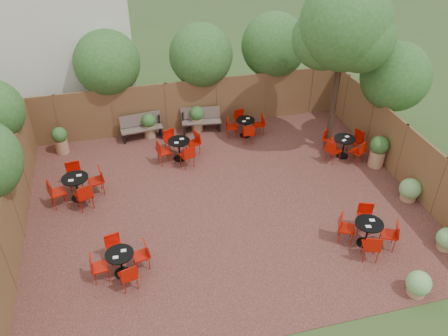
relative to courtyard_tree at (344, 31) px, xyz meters
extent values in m
plane|color=#354F23|center=(-4.46, -2.13, -4.45)|extent=(80.00, 80.00, 0.00)
cube|color=#361A16|center=(-4.46, -2.13, -4.44)|extent=(12.00, 10.00, 0.02)
cube|color=#55351F|center=(-4.46, 2.87, -3.45)|extent=(12.00, 0.08, 2.00)
cube|color=#55351F|center=(-10.46, -2.13, -3.45)|extent=(0.08, 10.00, 2.00)
cube|color=#55351F|center=(1.54, -2.13, -3.45)|extent=(0.08, 10.00, 2.00)
cube|color=beige|center=(-8.96, 5.87, -0.45)|extent=(5.00, 4.00, 8.00)
sphere|color=#27561C|center=(-7.46, 3.57, -1.72)|extent=(2.43, 2.43, 2.43)
sphere|color=#27561C|center=(-3.96, 3.47, -1.72)|extent=(2.43, 2.43, 2.43)
sphere|color=#27561C|center=(-0.96, 3.67, -1.67)|extent=(2.60, 2.60, 2.60)
sphere|color=#27561C|center=(2.14, -0.13, -1.72)|extent=(2.41, 2.41, 2.41)
cylinder|color=black|center=(0.01, 0.01, -2.00)|extent=(0.22, 0.22, 4.86)
sphere|color=#27561C|center=(0.01, 0.01, 0.19)|extent=(2.94, 2.94, 2.94)
sphere|color=#27561C|center=(-0.49, 0.41, -0.34)|extent=(2.06, 2.06, 2.06)
sphere|color=#27561C|center=(0.41, -0.39, -0.15)|extent=(2.15, 2.15, 2.15)
cube|color=brown|center=(-6.55, 2.42, -3.98)|extent=(1.60, 0.64, 0.05)
cube|color=brown|center=(-6.55, 2.62, -3.70)|extent=(1.56, 0.29, 0.47)
cube|color=black|center=(-7.25, 2.42, -4.22)|extent=(0.11, 0.47, 0.42)
cube|color=black|center=(-5.84, 2.42, -4.22)|extent=(0.11, 0.47, 0.42)
cube|color=brown|center=(-4.22, 2.42, -3.99)|extent=(1.58, 0.66, 0.05)
cube|color=brown|center=(-4.22, 2.62, -3.71)|extent=(1.53, 0.32, 0.46)
cube|color=black|center=(-4.92, 2.42, -4.22)|extent=(0.12, 0.46, 0.41)
cube|color=black|center=(-3.53, 2.42, -4.22)|extent=(0.12, 0.46, 0.41)
cylinder|color=black|center=(0.33, -0.58, -4.41)|extent=(0.44, 0.44, 0.03)
cylinder|color=black|center=(0.33, -0.58, -4.05)|extent=(0.05, 0.05, 0.70)
cylinder|color=black|center=(0.33, -0.58, -3.69)|extent=(0.76, 0.76, 0.03)
cube|color=white|center=(0.45, -0.50, -3.67)|extent=(0.17, 0.15, 0.02)
cube|color=white|center=(0.23, -0.71, -3.67)|extent=(0.17, 0.15, 0.02)
cylinder|color=black|center=(-7.78, -4.31, -4.41)|extent=(0.43, 0.43, 0.03)
cylinder|color=black|center=(-7.78, -4.31, -4.07)|extent=(0.05, 0.05, 0.68)
cylinder|color=black|center=(-7.78, -4.31, -3.72)|extent=(0.73, 0.73, 0.03)
cube|color=white|center=(-7.67, -4.23, -3.70)|extent=(0.15, 0.12, 0.01)
cube|color=white|center=(-7.88, -4.43, -3.70)|extent=(0.15, 0.12, 0.01)
cylinder|color=black|center=(-5.40, 0.69, -4.41)|extent=(0.45, 0.45, 0.03)
cylinder|color=black|center=(-5.40, 0.69, -4.05)|extent=(0.05, 0.05, 0.71)
cylinder|color=black|center=(-5.40, 0.69, -3.68)|extent=(0.78, 0.78, 0.03)
cube|color=white|center=(-5.28, 0.77, -3.66)|extent=(0.16, 0.13, 0.02)
cube|color=white|center=(-5.50, 0.57, -3.66)|extent=(0.16, 0.13, 0.02)
cylinder|color=black|center=(-2.67, 1.67, -4.41)|extent=(0.42, 0.42, 0.03)
cylinder|color=black|center=(-2.67, 1.67, -4.08)|extent=(0.05, 0.05, 0.66)
cylinder|color=black|center=(-2.67, 1.67, -3.74)|extent=(0.72, 0.72, 0.03)
cube|color=white|center=(-2.56, 1.74, -3.72)|extent=(0.14, 0.10, 0.01)
cube|color=white|center=(-2.76, 1.55, -3.72)|extent=(0.14, 0.10, 0.01)
cylinder|color=black|center=(-8.90, -0.76, -4.41)|extent=(0.48, 0.48, 0.03)
cylinder|color=black|center=(-8.90, -0.76, -4.03)|extent=(0.05, 0.05, 0.76)
cylinder|color=black|center=(-8.90, -0.76, -3.64)|extent=(0.82, 0.82, 0.03)
cube|color=white|center=(-8.77, -0.68, -3.61)|extent=(0.17, 0.14, 0.02)
cube|color=white|center=(-9.01, -0.89, -3.61)|extent=(0.17, 0.14, 0.02)
cylinder|color=black|center=(-1.08, -4.87, -4.41)|extent=(0.45, 0.45, 0.03)
cylinder|color=black|center=(-1.08, -4.87, -4.05)|extent=(0.05, 0.05, 0.72)
cylinder|color=black|center=(-1.08, -4.87, -3.68)|extent=(0.78, 0.78, 0.03)
cube|color=white|center=(-0.95, -4.79, -3.65)|extent=(0.17, 0.14, 0.02)
cube|color=white|center=(-1.18, -5.00, -3.65)|extent=(0.17, 0.14, 0.02)
cylinder|color=#A07350|center=(-6.24, 2.51, -4.17)|extent=(0.44, 0.44, 0.51)
sphere|color=#27561C|center=(-6.24, 2.51, -3.72)|extent=(0.53, 0.53, 0.53)
cylinder|color=#A07350|center=(-4.38, 2.57, -4.16)|extent=(0.46, 0.46, 0.53)
sphere|color=#27561C|center=(-4.38, 2.57, -3.69)|extent=(0.55, 0.55, 0.55)
cylinder|color=#A07350|center=(-9.48, 2.18, -4.16)|extent=(0.46, 0.46, 0.53)
sphere|color=#27561C|center=(-9.48, 2.18, -3.69)|extent=(0.56, 0.56, 0.56)
cylinder|color=#A07350|center=(1.19, -1.42, -4.12)|extent=(0.53, 0.53, 0.61)
sphere|color=#27561C|center=(1.19, -1.42, -3.58)|extent=(0.63, 0.63, 0.63)
cylinder|color=#A07350|center=(0.99, -5.57, -4.33)|extent=(0.44, 0.44, 0.20)
sphere|color=#649D51|center=(0.99, -5.57, -4.08)|extent=(0.60, 0.60, 0.60)
cylinder|color=#A07350|center=(-0.70, -6.78, -4.32)|extent=(0.46, 0.46, 0.21)
sphere|color=#649D51|center=(-0.70, -6.78, -4.06)|extent=(0.62, 0.62, 0.62)
cylinder|color=#A07350|center=(1.24, -3.37, -4.31)|extent=(0.50, 0.50, 0.23)
sphere|color=#649D51|center=(1.24, -3.37, -4.03)|extent=(0.68, 0.68, 0.68)
camera|label=1|loc=(-7.26, -13.07, 4.76)|focal=37.00mm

